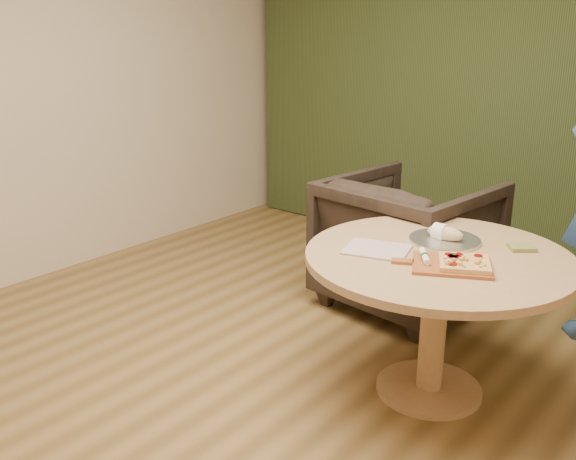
{
  "coord_description": "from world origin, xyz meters",
  "views": [
    {
      "loc": [
        1.74,
        -1.89,
        1.81
      ],
      "look_at": [
        -0.01,
        0.25,
        0.9
      ],
      "focal_mm": 40.0,
      "sensor_mm": 36.0,
      "label": 1
    }
  ],
  "objects_px": {
    "armchair": "(409,236)",
    "bread_roll": "(444,233)",
    "cutlery_roll": "(425,256)",
    "flatbread_pizza": "(464,263)",
    "pizza_paddle": "(449,265)",
    "pedestal_table": "(437,281)",
    "serving_tray": "(445,240)"
  },
  "relations": [
    {
      "from": "pedestal_table",
      "to": "serving_tray",
      "type": "relative_size",
      "value": 3.59
    },
    {
      "from": "flatbread_pizza",
      "to": "cutlery_roll",
      "type": "xyz_separation_m",
      "value": [
        -0.17,
        -0.04,
        0.0
      ]
    },
    {
      "from": "pizza_paddle",
      "to": "cutlery_roll",
      "type": "xyz_separation_m",
      "value": [
        -0.11,
        -0.02,
        0.02
      ]
    },
    {
      "from": "flatbread_pizza",
      "to": "bread_roll",
      "type": "bearing_deg",
      "value": 130.18
    },
    {
      "from": "armchair",
      "to": "bread_roll",
      "type": "bearing_deg",
      "value": 135.59
    },
    {
      "from": "pizza_paddle",
      "to": "cutlery_roll",
      "type": "relative_size",
      "value": 2.72
    },
    {
      "from": "bread_roll",
      "to": "armchair",
      "type": "xyz_separation_m",
      "value": [
        -0.56,
        0.68,
        -0.31
      ]
    },
    {
      "from": "pedestal_table",
      "to": "pizza_paddle",
      "type": "relative_size",
      "value": 2.71
    },
    {
      "from": "flatbread_pizza",
      "to": "bread_roll",
      "type": "distance_m",
      "value": 0.38
    },
    {
      "from": "pedestal_table",
      "to": "bread_roll",
      "type": "xyz_separation_m",
      "value": [
        -0.07,
        0.18,
        0.18
      ]
    },
    {
      "from": "cutlery_roll",
      "to": "flatbread_pizza",
      "type": "bearing_deg",
      "value": -22.58
    },
    {
      "from": "armchair",
      "to": "pedestal_table",
      "type": "bearing_deg",
      "value": 132.23
    },
    {
      "from": "cutlery_roll",
      "to": "bread_roll",
      "type": "xyz_separation_m",
      "value": [
        -0.07,
        0.33,
        0.01
      ]
    },
    {
      "from": "pedestal_table",
      "to": "flatbread_pizza",
      "type": "bearing_deg",
      "value": -31.02
    },
    {
      "from": "pizza_paddle",
      "to": "serving_tray",
      "type": "xyz_separation_m",
      "value": [
        -0.17,
        0.31,
        -0.0
      ]
    },
    {
      "from": "flatbread_pizza",
      "to": "armchair",
      "type": "height_order",
      "value": "armchair"
    },
    {
      "from": "cutlery_roll",
      "to": "pizza_paddle",
      "type": "bearing_deg",
      "value": -24.08
    },
    {
      "from": "cutlery_roll",
      "to": "armchair",
      "type": "height_order",
      "value": "armchair"
    },
    {
      "from": "bread_roll",
      "to": "armchair",
      "type": "relative_size",
      "value": 0.2
    },
    {
      "from": "pizza_paddle",
      "to": "bread_roll",
      "type": "height_order",
      "value": "bread_roll"
    },
    {
      "from": "armchair",
      "to": "pizza_paddle",
      "type": "bearing_deg",
      "value": 133.12
    },
    {
      "from": "pedestal_table",
      "to": "flatbread_pizza",
      "type": "relative_size",
      "value": 4.3
    },
    {
      "from": "pedestal_table",
      "to": "serving_tray",
      "type": "distance_m",
      "value": 0.24
    },
    {
      "from": "flatbread_pizza",
      "to": "armchair",
      "type": "xyz_separation_m",
      "value": [
        -0.8,
        0.97,
        -0.3
      ]
    },
    {
      "from": "armchair",
      "to": "flatbread_pizza",
      "type": "bearing_deg",
      "value": 135.81
    },
    {
      "from": "flatbread_pizza",
      "to": "pizza_paddle",
      "type": "bearing_deg",
      "value": -163.49
    },
    {
      "from": "bread_roll",
      "to": "armchair",
      "type": "distance_m",
      "value": 0.93
    },
    {
      "from": "pedestal_table",
      "to": "cutlery_roll",
      "type": "distance_m",
      "value": 0.22
    },
    {
      "from": "pedestal_table",
      "to": "flatbread_pizza",
      "type": "xyz_separation_m",
      "value": [
        0.17,
        -0.1,
        0.17
      ]
    },
    {
      "from": "pedestal_table",
      "to": "serving_tray",
      "type": "height_order",
      "value": "serving_tray"
    },
    {
      "from": "pedestal_table",
      "to": "bread_roll",
      "type": "distance_m",
      "value": 0.27
    },
    {
      "from": "serving_tray",
      "to": "bread_roll",
      "type": "relative_size",
      "value": 1.84
    }
  ]
}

